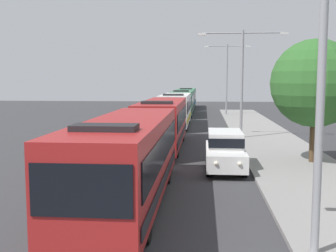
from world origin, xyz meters
name	(u,v)px	position (x,y,z in m)	size (l,w,h in m)	color
bus_lead	(128,157)	(-1.30, 9.47, 1.69)	(2.58, 11.19, 3.21)	maroon
bus_second_in_line	(163,122)	(-1.30, 21.85, 1.69)	(2.58, 11.02, 3.21)	maroon
bus_middle	(176,109)	(-1.30, 34.11, 1.69)	(2.58, 10.61, 3.21)	silver
bus_fourth_in_line	(183,102)	(-1.30, 46.67, 1.69)	(2.58, 11.53, 3.21)	#33724C
bus_rear	(187,97)	(-1.30, 59.62, 1.69)	(2.58, 11.93, 3.21)	#33724C
white_suv	(225,149)	(2.40, 15.53, 1.03)	(1.86, 4.97, 1.90)	white
streetlamp_near	(322,56)	(4.10, 5.38, 4.95)	(6.23, 0.28, 7.74)	gray
streetlamp_mid	(242,72)	(4.10, 26.04, 5.01)	(6.41, 0.28, 7.83)	gray
streetlamp_far	(227,72)	(4.10, 46.69, 5.34)	(5.57, 0.28, 8.56)	gray
roadside_tree	(315,83)	(7.00, 17.12, 4.23)	(4.52, 4.52, 6.34)	#4C3823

